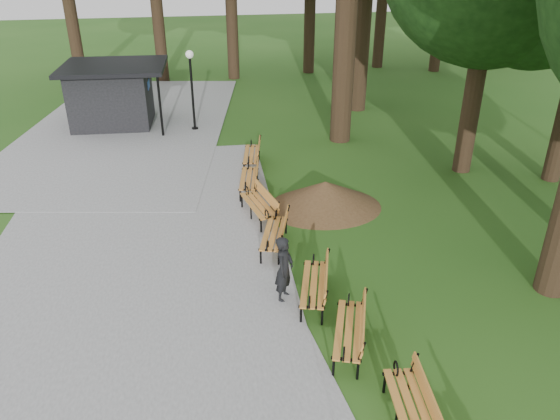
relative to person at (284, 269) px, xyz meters
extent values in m
plane|color=#245117|center=(0.45, -0.91, -0.78)|extent=(100.00, 100.00, 0.00)
cube|color=gray|center=(-3.55, 2.09, -0.75)|extent=(12.00, 38.00, 0.06)
imported|color=black|center=(0.00, 0.00, 0.00)|extent=(0.61, 0.68, 1.56)
cylinder|color=black|center=(-1.56, 12.25, 0.72)|extent=(0.10, 0.10, 3.00)
sphere|color=white|center=(-1.56, 12.25, 2.31)|extent=(0.32, 0.32, 0.32)
cone|color=#47301C|center=(2.01, 4.29, -0.37)|extent=(2.86, 2.86, 0.83)
cylinder|color=black|center=(7.37, 6.24, 2.36)|extent=(0.60, 0.60, 6.29)
cylinder|color=black|center=(4.07, 9.97, 3.86)|extent=(0.80, 0.80, 9.29)
cylinder|color=black|center=(6.02, 13.98, 3.33)|extent=(0.76, 0.76, 8.23)
camera|label=1|loc=(-1.79, -9.64, 6.43)|focal=34.48mm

